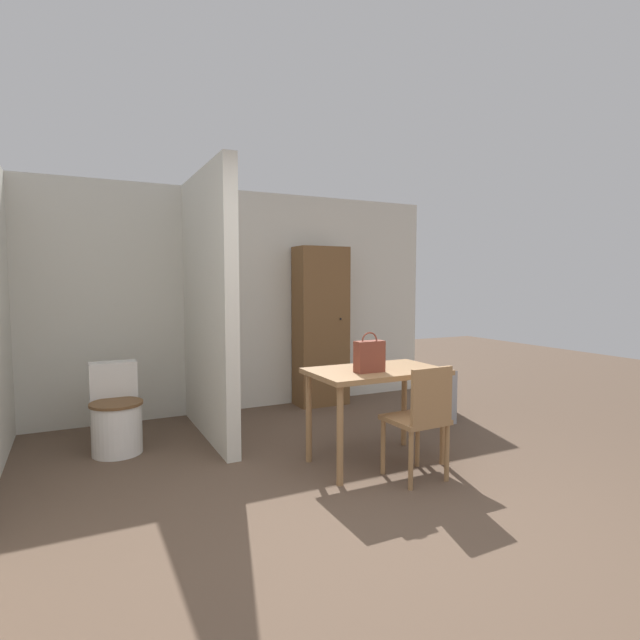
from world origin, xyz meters
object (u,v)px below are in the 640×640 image
at_px(dining_table, 376,381).
at_px(toilet, 116,416).
at_px(wooden_cabinet, 321,326).
at_px(space_heater, 441,397).
at_px(handbag, 369,356).
at_px(wooden_chair, 421,417).

distance_m(dining_table, toilet, 2.27).
bearing_deg(toilet, wooden_cabinet, 17.09).
bearing_deg(space_heater, toilet, 169.47).
bearing_deg(wooden_cabinet, dining_table, -103.67).
relative_size(toilet, handbag, 2.41).
distance_m(handbag, space_heater, 1.67).
distance_m(wooden_chair, handbag, 0.60).
height_order(toilet, wooden_cabinet, wooden_cabinet).
xyz_separation_m(dining_table, wooden_cabinet, (0.48, 1.96, 0.27)).
bearing_deg(dining_table, handbag, -142.95).
height_order(toilet, handbag, handbag).
height_order(dining_table, space_heater, dining_table).
height_order(dining_table, wooden_chair, wooden_chair).
bearing_deg(wooden_chair, dining_table, 100.71).
bearing_deg(wooden_cabinet, handbag, -106.25).
relative_size(dining_table, space_heater, 1.93).
relative_size(wooden_chair, wooden_cabinet, 0.46).
distance_m(toilet, handbag, 2.27).
xyz_separation_m(handbag, wooden_cabinet, (0.60, 2.05, 0.04)).
relative_size(dining_table, wooden_chair, 1.24).
xyz_separation_m(toilet, space_heater, (3.09, -0.58, -0.03)).
height_order(wooden_chair, toilet, wooden_chair).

